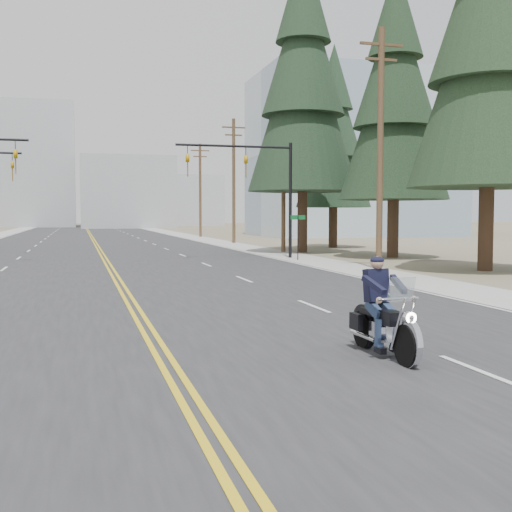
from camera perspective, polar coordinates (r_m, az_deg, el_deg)
name	(u,v)px	position (r m, az deg, el deg)	size (l,w,h in m)	color
road	(92,238)	(75.24, -14.36, 1.56)	(20.00, 200.00, 0.01)	#303033
sidewalk_right	(192,237)	(76.34, -5.69, 1.69)	(3.00, 200.00, 0.01)	#A5A5A0
traffic_mast_right	(258,177)	(38.69, 0.21, 7.08)	(7.10, 0.26, 7.00)	black
street_sign	(298,229)	(37.27, 3.75, 2.38)	(0.90, 0.06, 2.62)	black
utility_pole_b	(380,145)	(31.63, 10.99, 9.67)	(2.20, 0.30, 11.50)	brown
utility_pole_c	(284,171)	(45.49, 2.46, 7.57)	(2.20, 0.30, 11.00)	brown
utility_pole_d	(234,179)	(59.92, -1.99, 6.88)	(2.20, 0.30, 11.50)	brown
utility_pole_e	(200,189)	(76.53, -4.98, 5.99)	(2.20, 0.30, 11.00)	brown
glass_building	(353,156)	(82.62, 8.58, 8.76)	(24.00, 16.00, 20.00)	#9EB5CC
haze_bldg_b	(127,193)	(130.59, -11.37, 5.53)	(18.00, 14.00, 14.00)	#ADB2B7
haze_bldg_c	(305,181)	(122.58, 4.34, 6.65)	(16.00, 12.00, 18.00)	#B7BCC6
haze_bldg_d	(26,166)	(145.93, -19.76, 7.55)	(20.00, 15.00, 26.00)	#ADB2B7
haze_bldg_e	(191,201)	(157.46, -5.82, 4.90)	(14.00, 14.00, 12.00)	#B7BCC6
motorcyclist	(384,307)	(12.19, 11.35, -4.50)	(1.03, 2.39, 1.87)	black
conifer_near	(490,27)	(33.32, 20.12, 18.55)	(7.45, 7.45, 19.72)	#382619
conifer_mid	(395,90)	(41.21, 12.24, 14.26)	(6.71, 6.71, 17.89)	#382619
conifer_tall	(303,75)	(46.36, 4.21, 15.71)	(7.72, 7.72, 21.44)	#382619
conifer_far	(334,131)	(52.73, 6.93, 10.94)	(6.07, 6.07, 16.26)	#382619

